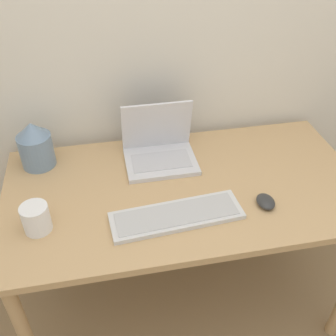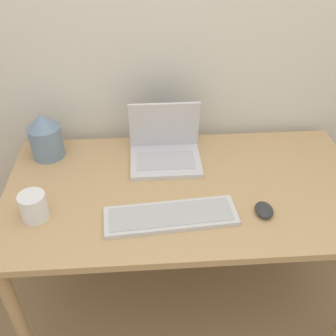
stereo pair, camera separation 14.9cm
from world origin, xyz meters
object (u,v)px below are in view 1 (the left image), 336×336
at_px(laptop, 159,149).
at_px(keyboard, 177,216).
at_px(vase, 35,145).
at_px(mouse, 266,201).
at_px(mug, 36,218).

height_order(laptop, keyboard, laptop).
bearing_deg(vase, laptop, -6.72).
xyz_separation_m(laptop, keyboard, (-0.00, -0.37, -0.04)).
xyz_separation_m(mouse, mug, (-0.83, 0.04, 0.04)).
relative_size(mouse, mug, 0.86).
relative_size(keyboard, mouse, 5.52).
bearing_deg(mouse, laptop, 133.10).
distance_m(mouse, vase, 0.95).
bearing_deg(mug, laptop, 33.85).
distance_m(keyboard, vase, 0.67).
bearing_deg(keyboard, mouse, 0.59).
bearing_deg(vase, mouse, -26.51).
relative_size(laptop, vase, 1.46).
height_order(laptop, mouse, laptop).
height_order(keyboard, mug, mug).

